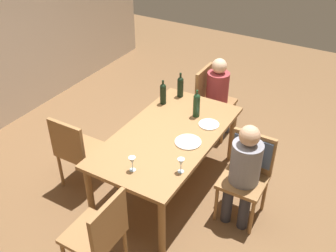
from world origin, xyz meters
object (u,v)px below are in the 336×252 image
(chair_left_end, at_px, (100,233))
(dinner_plate_host, at_px, (188,142))
(wine_bottle_short_olive, at_px, (163,93))
(dinner_plate_guest_left, at_px, (209,124))
(person_man_bearded, at_px, (244,168))
(wine_glass_near_left, at_px, (181,163))
(chair_far_left, at_px, (76,148))
(wine_bottle_tall_green, at_px, (197,104))
(chair_right_end, at_px, (211,97))
(wine_bottle_dark_red, at_px, (180,86))
(chair_near, at_px, (249,164))
(dining_table, at_px, (168,140))
(wine_glass_centre, at_px, (132,161))
(person_woman_host, at_px, (219,92))

(chair_left_end, height_order, dinner_plate_host, chair_left_end)
(wine_bottle_short_olive, bearing_deg, dinner_plate_guest_left, -102.55)
(person_man_bearded, height_order, wine_glass_near_left, person_man_bearded)
(chair_far_left, bearing_deg, wine_bottle_tall_green, 44.79)
(person_man_bearded, xyz_separation_m, wine_bottle_tall_green, (0.49, 0.77, 0.24))
(chair_right_end, distance_m, wine_glass_near_left, 1.84)
(chair_far_left, bearing_deg, wine_bottle_dark_red, 64.92)
(chair_far_left, height_order, wine_bottle_dark_red, wine_bottle_dark_red)
(chair_near, xyz_separation_m, wine_bottle_tall_green, (0.34, 0.77, 0.29))
(dining_table, bearing_deg, chair_far_left, 119.55)
(wine_glass_centre, height_order, dinner_plate_host, wine_glass_centre)
(chair_far_left, height_order, wine_glass_centre, chair_far_left)
(chair_left_end, bearing_deg, chair_near, -29.10)
(chair_right_end, height_order, wine_bottle_short_olive, wine_bottle_short_olive)
(chair_right_end, height_order, wine_bottle_tall_green, wine_bottle_tall_green)
(wine_glass_centre, relative_size, dinner_plate_guest_left, 0.66)
(chair_near, bearing_deg, dinner_plate_host, 14.03)
(chair_far_left, relative_size, wine_glass_near_left, 6.17)
(chair_left_end, xyz_separation_m, person_woman_host, (2.56, 0.06, 0.10))
(wine_bottle_dark_red, distance_m, dinner_plate_guest_left, 0.71)
(chair_left_end, xyz_separation_m, wine_bottle_dark_red, (2.05, 0.36, 0.34))
(wine_bottle_tall_green, relative_size, dinner_plate_host, 1.20)
(chair_near, bearing_deg, chair_left_end, 60.90)
(chair_right_end, bearing_deg, dinner_plate_guest_left, 23.04)
(chair_near, relative_size, wine_glass_near_left, 6.17)
(chair_left_end, xyz_separation_m, wine_bottle_tall_green, (1.75, -0.01, 0.35))
(wine_bottle_tall_green, height_order, wine_glass_near_left, wine_bottle_tall_green)
(person_man_bearded, bearing_deg, wine_glass_near_left, 43.62)
(chair_far_left, xyz_separation_m, wine_bottle_tall_green, (0.96, -0.96, 0.35))
(chair_right_end, xyz_separation_m, dinner_plate_host, (-1.31, -0.34, 0.21))
(chair_far_left, height_order, wine_bottle_tall_green, wine_bottle_tall_green)
(chair_right_end, xyz_separation_m, wine_glass_near_left, (-1.75, -0.49, 0.31))
(chair_left_end, xyz_separation_m, person_man_bearded, (1.26, -0.78, 0.12))
(chair_far_left, distance_m, wine_bottle_tall_green, 1.40)
(chair_near, relative_size, wine_bottle_short_olive, 3.04)
(chair_left_end, bearing_deg, wine_bottle_tall_green, -0.28)
(dinner_plate_host, bearing_deg, person_man_bearded, -89.62)
(chair_left_end, height_order, person_man_bearded, person_man_bearded)
(person_man_bearded, bearing_deg, wine_bottle_short_olive, -23.78)
(chair_right_end, distance_m, chair_far_left, 1.94)
(chair_right_end, distance_m, person_man_bearded, 1.62)
(person_man_bearded, bearing_deg, person_woman_host, -57.16)
(person_woman_host, relative_size, wine_glass_centre, 7.35)
(chair_far_left, distance_m, person_woman_host, 1.99)
(chair_left_end, xyz_separation_m, dinner_plate_guest_left, (1.65, -0.21, 0.21))
(wine_bottle_dark_red, height_order, wine_glass_centre, wine_bottle_dark_red)
(wine_bottle_short_olive, distance_m, dinner_plate_host, 0.84)
(wine_glass_near_left, bearing_deg, person_woman_host, 12.34)
(dining_table, distance_m, dinner_plate_host, 0.27)
(dinner_plate_host, bearing_deg, chair_right_end, 14.60)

